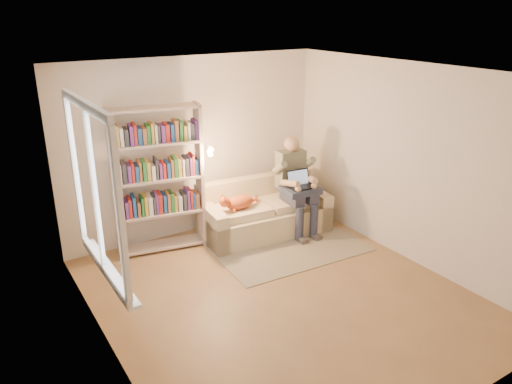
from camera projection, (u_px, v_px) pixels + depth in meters
floor at (281, 295)px, 5.94m from camera, size 4.50×4.50×0.00m
ceiling at (285, 73)px, 5.03m from camera, size 4.00×4.50×0.02m
wall_left at (101, 235)px, 4.48m from camera, size 0.02×4.50×2.60m
wall_right at (409, 164)px, 6.48m from camera, size 0.02×4.50×2.60m
wall_back at (194, 147)px, 7.27m from camera, size 4.00×0.02×2.60m
wall_front at (457, 284)px, 3.70m from camera, size 4.00×0.02×2.60m
window at (100, 219)px, 4.64m from camera, size 0.12×1.52×1.69m
sofa at (263, 214)px, 7.50m from camera, size 1.96×1.02×0.81m
person at (295, 180)px, 7.39m from camera, size 0.46×0.69×1.45m
cat at (239, 202)px, 7.09m from camera, size 0.66×0.27×0.24m
blanket at (301, 190)px, 7.30m from camera, size 0.55×0.46×0.09m
laptop at (301, 183)px, 7.28m from camera, size 0.39×0.31×0.32m
bookshelf at (158, 173)px, 6.69m from camera, size 1.34×0.60×2.04m
rug at (291, 249)px, 7.05m from camera, size 2.14×1.33×0.01m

